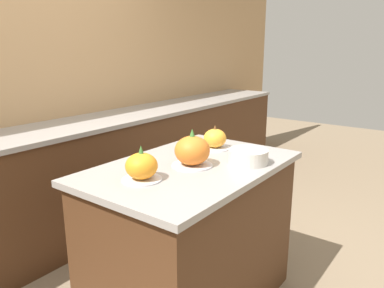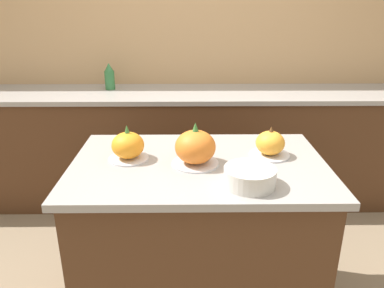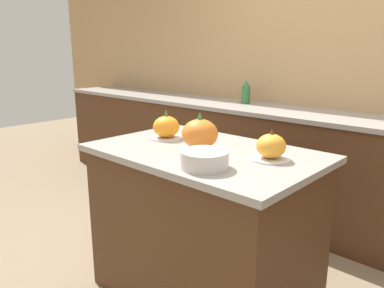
# 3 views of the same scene
# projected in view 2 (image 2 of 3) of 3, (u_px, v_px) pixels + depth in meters

# --- Properties ---
(wall_back) EXTENTS (8.00, 0.06, 2.50)m
(wall_back) POSITION_uv_depth(u_px,v_px,m) (194.00, 47.00, 3.15)
(wall_back) COLOR tan
(wall_back) RESTS_ON ground_plane
(kitchen_island) EXTENTS (1.22, 0.79, 0.89)m
(kitchen_island) POSITION_uv_depth(u_px,v_px,m) (198.00, 240.00, 1.96)
(kitchen_island) COLOR #4C2D19
(kitchen_island) RESTS_ON ground_plane
(back_counter) EXTENTS (6.00, 0.60, 0.94)m
(back_counter) POSITION_uv_depth(u_px,v_px,m) (194.00, 147.00, 3.13)
(back_counter) COLOR #4C2D19
(back_counter) RESTS_ON ground_plane
(pumpkin_cake_left) EXTENTS (0.20, 0.20, 0.18)m
(pumpkin_cake_left) POSITION_uv_depth(u_px,v_px,m) (128.00, 146.00, 1.81)
(pumpkin_cake_left) COLOR silver
(pumpkin_cake_left) RESTS_ON kitchen_island
(pumpkin_cake_center) EXTENTS (0.22, 0.22, 0.21)m
(pumpkin_cake_center) POSITION_uv_depth(u_px,v_px,m) (195.00, 148.00, 1.75)
(pumpkin_cake_center) COLOR silver
(pumpkin_cake_center) RESTS_ON kitchen_island
(pumpkin_cake_right) EXTENTS (0.20, 0.20, 0.15)m
(pumpkin_cake_right) POSITION_uv_depth(u_px,v_px,m) (270.00, 144.00, 1.86)
(pumpkin_cake_right) COLOR silver
(pumpkin_cake_right) RESTS_ON kitchen_island
(bottle_tall) EXTENTS (0.08, 0.08, 0.21)m
(bottle_tall) POSITION_uv_depth(u_px,v_px,m) (110.00, 77.00, 3.01)
(bottle_tall) COLOR #2D6B38
(bottle_tall) RESTS_ON back_counter
(mixing_bowl) EXTENTS (0.22, 0.22, 0.08)m
(mixing_bowl) POSITION_uv_depth(u_px,v_px,m) (250.00, 177.00, 1.56)
(mixing_bowl) COLOR beige
(mixing_bowl) RESTS_ON kitchen_island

